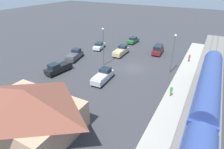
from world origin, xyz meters
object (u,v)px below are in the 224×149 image
station_building (28,109)px  pickup_tan (121,51)px  pedestrian_on_platform (171,90)px  pickup_black (58,68)px  sedan_green (133,40)px  passenger_train (200,137)px  pedestrian_waiting_far (189,57)px  light_pole_near_platform (173,49)px  suv_maroon (158,49)px  pickup_charcoal (75,55)px  pickup_silver (103,76)px  light_pole_lot_center (103,42)px  sedan_white (99,46)px

station_building → pickup_tan: size_ratio=2.28×
pedestrian_on_platform → pickup_tan: (14.74, -12.71, -0.25)m
pedestrian_on_platform → pickup_black: pickup_black is taller
sedan_green → pickup_black: (5.38, 24.53, 0.15)m
passenger_train → station_building: station_building is taller
pedestrian_waiting_far → light_pole_near_platform: size_ratio=0.22×
pedestrian_on_platform → pedestrian_waiting_far: size_ratio=1.00×
light_pole_near_platform → passenger_train: bearing=110.1°
suv_maroon → pickup_charcoal: size_ratio=0.88×
pedestrian_on_platform → pickup_black: bearing=4.8°
pedestrian_on_platform → light_pole_near_platform: (2.08, -8.75, 3.52)m
passenger_train → pickup_silver: passenger_train is taller
station_building → pickup_tan: station_building is taller
pickup_tan → sedan_green: 10.10m
pickup_silver → light_pole_lot_center: 8.10m
station_building → pedestrian_on_platform: size_ratio=7.22×
pedestrian_on_platform → pickup_charcoal: bearing=-13.0°
pedestrian_on_platform → light_pole_lot_center: light_pole_lot_center is taller
suv_maroon → pickup_black: size_ratio=0.89×
pickup_tan → light_pole_near_platform: bearing=162.6°
passenger_train → light_pole_near_platform: light_pole_near_platform is taller
pickup_tan → pickup_black: (6.46, 14.48, 0.00)m
pickup_tan → suv_maroon: suv_maroon is taller
suv_maroon → light_pole_near_platform: (-5.09, 8.91, 3.65)m
passenger_train → sedan_white: (26.38, -23.65, -1.98)m
pedestrian_on_platform → suv_maroon: size_ratio=0.34×
sedan_green → station_building: bearing=93.9°
pickup_tan → pickup_charcoal: (8.03, 7.44, 0.00)m
station_building → suv_maroon: bearing=-100.6°
pedestrian_waiting_far → pickup_silver: bearing=52.6°
pickup_tan → sedan_white: pickup_tan is taller
passenger_train → pedestrian_waiting_far: size_ratio=23.86×
passenger_train → sedan_white: passenger_train is taller
sedan_white → light_pole_lot_center: (-6.29, 8.20, 4.07)m
sedan_white → pickup_tan: bearing=170.6°
pickup_tan → sedan_white: bearing=-9.4°
passenger_train → suv_maroon: 29.97m
sedan_green → sedan_white: 10.64m
passenger_train → sedan_white: bearing=-41.9°
pedestrian_waiting_far → pedestrian_on_platform: bearing=88.7°
station_building → pickup_black: station_building is taller
pickup_silver → sedan_white: size_ratio=1.15×
light_pole_lot_center → suv_maroon: bearing=-124.3°
passenger_train → pickup_charcoal: 31.41m
passenger_train → light_pole_lot_center: bearing=-37.6°
pedestrian_waiting_far → sedan_white: 22.07m
pickup_silver → pickup_tan: bearing=-77.5°
sedan_white → pickup_charcoal: 8.65m
sedan_green → light_pole_near_platform: light_pole_near_platform is taller
station_building → sedan_white: (8.38, -28.69, -1.99)m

